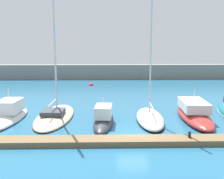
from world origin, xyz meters
name	(u,v)px	position (x,y,z in m)	size (l,w,h in m)	color
ground_plane	(133,134)	(0.00, 0.00, 0.00)	(120.00, 120.00, 0.00)	#236084
dock_pier	(136,141)	(0.00, -2.17, 0.20)	(28.18, 1.62, 0.40)	brown
breakwater_seawall	(116,72)	(0.00, 36.67, 1.50)	(108.00, 2.32, 3.00)	gray
motorboat_white_nearest	(7,116)	(-11.58, 4.26, 0.43)	(3.21, 9.10, 3.26)	white
sailboat_sand_second	(55,115)	(-7.17, 4.98, 0.28)	(3.67, 10.13, 18.60)	beige
motorboat_charcoal_third	(104,119)	(-2.37, 3.00, 0.42)	(2.29, 7.29, 2.79)	#2D2D33
sailboat_ivory_fourth	(150,118)	(1.96, 3.63, 0.33)	(2.82, 7.77, 14.54)	silver
motorboat_red_fifth	(194,113)	(6.35, 4.36, 0.58)	(3.25, 9.67, 3.10)	#B72D28
mooring_buoy_red	(91,85)	(-4.77, 26.71, 0.00)	(0.86, 0.86, 0.86)	red
dock_bollard	(190,135)	(3.91, -2.17, 0.62)	(0.20, 0.20, 0.44)	black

